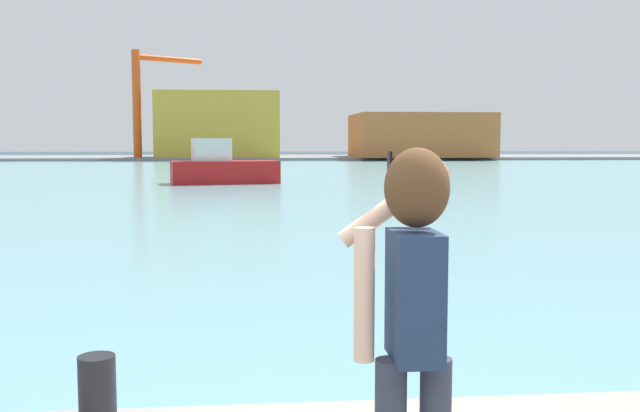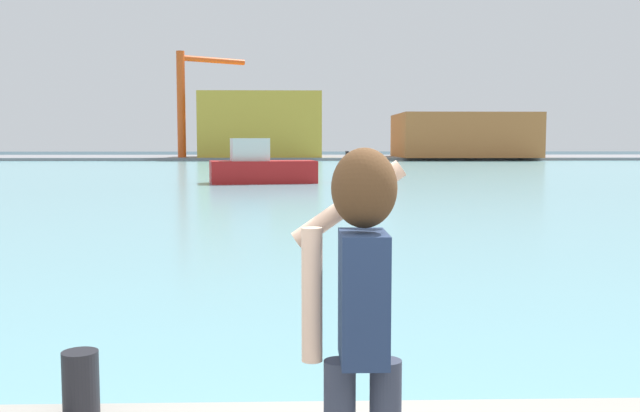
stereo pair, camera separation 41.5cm
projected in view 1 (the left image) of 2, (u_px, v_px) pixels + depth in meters
ground_plane at (264, 173)px, 52.53m from camera, size 220.00×220.00×0.00m
harbor_water at (264, 171)px, 54.51m from camera, size 140.00×100.00×0.02m
far_shore_dock at (259, 157)px, 94.16m from camera, size 140.00×20.00×0.36m
person_photographer at (412, 304)px, 3.08m from camera, size 0.52×0.55×1.74m
harbor_bollard at (97, 389)px, 4.49m from camera, size 0.23×0.23×0.42m
boat_moored at (222, 167)px, 38.82m from camera, size 6.05×3.38×2.45m
warehouse_left at (219, 125)px, 88.67m from camera, size 14.83×9.86×7.95m
warehouse_right at (419, 135)px, 90.76m from camera, size 16.50×13.58×5.40m
port_crane at (145, 93)px, 85.51m from camera, size 7.91×5.75×12.77m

